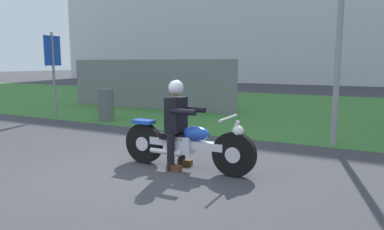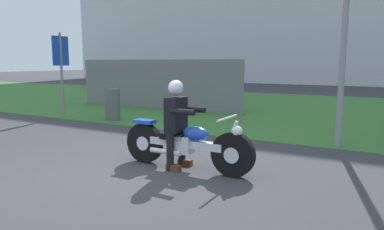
{
  "view_description": "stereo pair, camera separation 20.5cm",
  "coord_description": "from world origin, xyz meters",
  "px_view_note": "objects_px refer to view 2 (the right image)",
  "views": [
    {
      "loc": [
        3.45,
        -3.9,
        1.69
      ],
      "look_at": [
        0.78,
        1.18,
        0.85
      ],
      "focal_mm": 33.57,
      "sensor_mm": 36.0,
      "label": 1
    },
    {
      "loc": [
        3.63,
        -3.8,
        1.69
      ],
      "look_at": [
        0.78,
        1.18,
        0.85
      ],
      "focal_mm": 33.57,
      "sensor_mm": 36.0,
      "label": 2
    }
  ],
  "objects_px": {
    "motorcycle_lead": "(186,144)",
    "trash_can": "(112,105)",
    "sign_banner": "(61,62)",
    "rider_lead": "(177,117)"
  },
  "relations": [
    {
      "from": "motorcycle_lead",
      "to": "trash_can",
      "type": "height_order",
      "value": "trash_can"
    },
    {
      "from": "trash_can",
      "to": "sign_banner",
      "type": "bearing_deg",
      "value": -173.54
    },
    {
      "from": "motorcycle_lead",
      "to": "sign_banner",
      "type": "xyz_separation_m",
      "value": [
        -6.26,
        2.97,
        1.32
      ]
    },
    {
      "from": "motorcycle_lead",
      "to": "trash_can",
      "type": "bearing_deg",
      "value": 143.92
    },
    {
      "from": "motorcycle_lead",
      "to": "sign_banner",
      "type": "distance_m",
      "value": 7.05
    },
    {
      "from": "sign_banner",
      "to": "rider_lead",
      "type": "bearing_deg",
      "value": -25.96
    },
    {
      "from": "rider_lead",
      "to": "sign_banner",
      "type": "bearing_deg",
      "value": 153.75
    },
    {
      "from": "motorcycle_lead",
      "to": "sign_banner",
      "type": "bearing_deg",
      "value": 154.35
    },
    {
      "from": "motorcycle_lead",
      "to": "trash_can",
      "type": "distance_m",
      "value": 5.43
    },
    {
      "from": "rider_lead",
      "to": "sign_banner",
      "type": "xyz_separation_m",
      "value": [
        -6.09,
        2.97,
        0.89
      ]
    }
  ]
}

